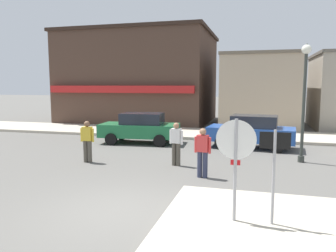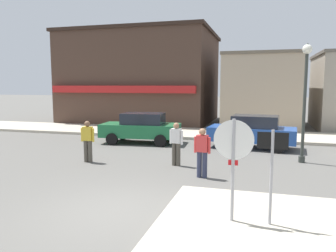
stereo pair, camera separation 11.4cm
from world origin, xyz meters
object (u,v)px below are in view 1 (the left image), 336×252
(parked_car_second, at_px, (252,131))
(pedestrian_crossing_near, at_px, (87,140))
(one_way_sign, at_px, (274,168))
(pedestrian_crossing_far, at_px, (176,143))
(stop_sign, at_px, (236,157))
(pedestrian_kerb_side, at_px, (203,151))
(parked_car_nearest, at_px, (140,128))
(lamp_post, at_px, (305,86))

(parked_car_second, distance_m, pedestrian_crossing_near, 7.68)
(one_way_sign, relative_size, pedestrian_crossing_far, 1.30)
(stop_sign, height_order, pedestrian_kerb_side, stop_sign)
(pedestrian_kerb_side, bearing_deg, stop_sign, -70.49)
(parked_car_nearest, relative_size, parked_car_second, 1.00)
(lamp_post, bearing_deg, pedestrian_crossing_far, -158.27)
(one_way_sign, bearing_deg, parked_car_second, 93.67)
(lamp_post, distance_m, pedestrian_crossing_far, 5.34)
(lamp_post, height_order, pedestrian_crossing_far, lamp_post)
(parked_car_second, bearing_deg, stop_sign, -91.09)
(lamp_post, xyz_separation_m, parked_car_nearest, (-7.50, 2.33, -2.15))
(lamp_post, xyz_separation_m, pedestrian_kerb_side, (-3.36, -3.14, -2.09))
(stop_sign, height_order, parked_car_nearest, stop_sign)
(pedestrian_crossing_far, bearing_deg, stop_sign, -63.18)
(stop_sign, xyz_separation_m, one_way_sign, (0.76, 0.02, -0.19))
(stop_sign, relative_size, one_way_sign, 1.10)
(pedestrian_crossing_near, bearing_deg, one_way_sign, -33.76)
(stop_sign, bearing_deg, lamp_post, 72.48)
(parked_car_second, distance_m, pedestrian_kerb_side, 5.81)
(one_way_sign, distance_m, pedestrian_kerb_side, 4.08)
(lamp_post, distance_m, pedestrian_kerb_side, 5.05)
(lamp_post, bearing_deg, pedestrian_kerb_side, -136.96)
(parked_car_nearest, xyz_separation_m, pedestrian_crossing_near, (-0.51, -4.54, 0.06))
(lamp_post, bearing_deg, parked_car_nearest, 162.73)
(lamp_post, xyz_separation_m, parked_car_second, (-1.93, 2.50, -2.15))
(lamp_post, relative_size, pedestrian_kerb_side, 2.82)
(parked_car_nearest, xyz_separation_m, pedestrian_crossing_far, (2.93, -4.15, 0.06))
(lamp_post, relative_size, parked_car_second, 1.10)
(pedestrian_crossing_far, distance_m, pedestrian_kerb_side, 1.79)
(pedestrian_kerb_side, bearing_deg, pedestrian_crossing_near, 168.63)
(one_way_sign, height_order, pedestrian_crossing_far, one_way_sign)
(parked_car_nearest, bearing_deg, pedestrian_crossing_near, -96.38)
(parked_car_second, bearing_deg, one_way_sign, -86.33)
(parked_car_second, bearing_deg, lamp_post, -52.24)
(lamp_post, distance_m, parked_car_second, 3.82)
(one_way_sign, height_order, pedestrian_kerb_side, one_way_sign)
(lamp_post, xyz_separation_m, pedestrian_crossing_near, (-8.00, -2.21, -2.09))
(one_way_sign, bearing_deg, stop_sign, -178.46)
(stop_sign, distance_m, pedestrian_crossing_near, 7.43)
(pedestrian_crossing_far, relative_size, pedestrian_kerb_side, 1.00)
(lamp_post, height_order, parked_car_second, lamp_post)
(stop_sign, height_order, pedestrian_crossing_far, stop_sign)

